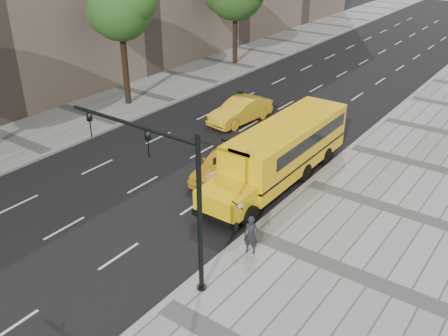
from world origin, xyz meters
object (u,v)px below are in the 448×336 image
Objects in this scene: traffic_signal at (168,185)px; taxi_near at (224,163)px; taxi_far at (240,111)px; school_bus at (284,147)px; pedestrian at (251,235)px; tree_b at (121,8)px.

taxi_near is at bearing 112.43° from traffic_signal.
traffic_signal is (7.05, -14.98, 3.28)m from taxi_far.
pedestrian is at bearing -70.74° from school_bus.
taxi_far is (-6.36, 5.32, -0.96)m from school_bus.
taxi_near is at bearing -146.15° from school_bus.
traffic_signal is (-1.65, -2.95, 3.11)m from pedestrian.
tree_b reaches higher than taxi_near.
tree_b is at bearing 131.29° from pedestrian.
tree_b is at bearing 167.44° from school_bus.
school_bus is 2.35× the size of taxi_far.
taxi_near is 9.18m from traffic_signal.
taxi_far is 0.77× the size of traffic_signal.
traffic_signal is (0.69, -9.66, 2.33)m from school_bus.
school_bus reaches higher than pedestrian.
traffic_signal reaches higher than pedestrian.
taxi_near is (12.34, -5.06, -6.11)m from tree_b.
taxi_near is 1.00× the size of taxi_far.
tree_b reaches higher than school_bus.
tree_b is 10.71m from taxi_far.
school_bus is 6.93× the size of pedestrian.
taxi_near is (-2.58, -1.73, -0.93)m from school_bus.
pedestrian is at bearing -30.18° from tree_b.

